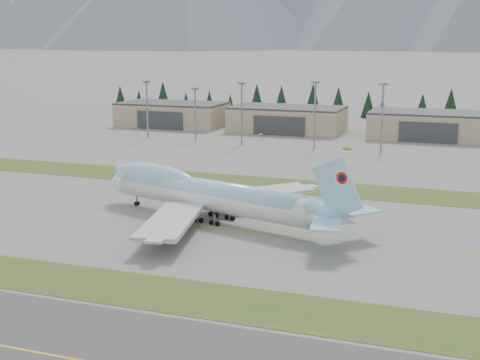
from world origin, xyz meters
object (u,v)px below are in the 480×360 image
at_px(hangar_left, 172,114).
at_px(hangar_right, 431,125).
at_px(service_vehicle_b, 347,149).
at_px(service_vehicle_a, 261,136).
at_px(boeing_747_freighter, 208,194).
at_px(hangar_center, 287,119).

distance_m(hangar_left, hangar_right, 115.00).
bearing_deg(hangar_left, service_vehicle_b, -23.64).
relative_size(service_vehicle_a, service_vehicle_b, 0.91).
xyz_separation_m(service_vehicle_a, service_vehicle_b, (40.51, -22.74, 0.00)).
bearing_deg(boeing_747_freighter, hangar_left, 134.63).
bearing_deg(hangar_center, boeing_747_freighter, -81.27).
xyz_separation_m(hangar_center, service_vehicle_b, (33.53, -38.75, -5.39)).
distance_m(boeing_747_freighter, service_vehicle_b, 106.67).
distance_m(hangar_right, service_vehicle_b, 47.23).
bearing_deg(hangar_center, hangar_right, 0.00).
xyz_separation_m(boeing_747_freighter, hangar_right, (37.80, 144.64, -0.56)).
bearing_deg(service_vehicle_b, hangar_right, -31.84).
height_order(hangar_left, hangar_center, same).
height_order(hangar_left, service_vehicle_b, hangar_left).
distance_m(boeing_747_freighter, hangar_center, 146.34).
xyz_separation_m(boeing_747_freighter, hangar_left, (-77.20, 144.64, -0.56)).
xyz_separation_m(hangar_left, service_vehicle_b, (88.53, -38.75, -5.39)).
distance_m(hangar_left, service_vehicle_b, 96.79).
relative_size(boeing_747_freighter, hangar_center, 1.42).
bearing_deg(boeing_747_freighter, hangar_center, 115.27).
height_order(hangar_left, hangar_right, same).
bearing_deg(service_vehicle_a, hangar_right, 28.20).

